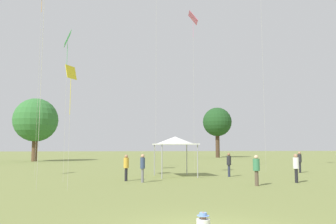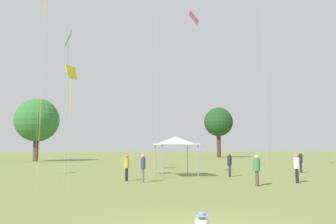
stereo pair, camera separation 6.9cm
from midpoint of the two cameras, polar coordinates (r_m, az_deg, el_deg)
The scene contains 12 objects.
person_standing_1 at distance 20.54m, azimuth -4.27°, elevation -9.21°, with size 0.39×0.39×1.74m.
person_standing_2 at distance 21.54m, azimuth -7.12°, elevation -9.17°, with size 0.47×0.47×1.69m.
person_standing_3 at distance 21.77m, azimuth 21.58°, elevation -8.66°, with size 0.48×0.48×1.75m.
person_standing_4 at distance 30.10m, azimuth 22.16°, elevation -7.74°, with size 0.32×0.32×1.78m.
person_standing_5 at distance 24.76m, azimuth 10.75°, elevation -8.61°, with size 0.38×0.38×1.73m.
person_standing_6 at distance 19.40m, azimuth 15.31°, elevation -9.31°, with size 0.50×0.50×1.73m.
canopy_tent at distance 24.42m, azimuth 1.44°, elevation -5.05°, with size 3.18×3.18×2.94m.
kite_3 at distance 22.67m, azimuth -16.91°, elevation 11.46°, with size 0.61×1.07×9.65m.
kite_5 at distance 34.69m, azimuth 4.59°, elevation 15.46°, with size 1.02×1.44×15.81m.
kite_8 at distance 18.11m, azimuth -16.40°, elevation 5.77°, with size 0.54×0.72×6.46m.
distant_tree_0 at distance 67.82m, azimuth 8.80°, elevation -1.77°, with size 5.87×5.87×10.18m.
distant_tree_1 at distance 53.42m, azimuth -21.80°, elevation -1.34°, with size 6.55×6.55×9.50m.
Camera 2 is at (-1.97, -8.41, 2.20)m, focal length 35.00 mm.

